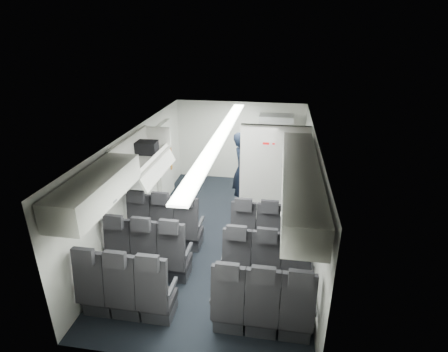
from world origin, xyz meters
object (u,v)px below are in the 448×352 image
(galley_unit, at_px, (274,151))
(carry_on_bag, at_px, (146,148))
(seat_row_rear, at_px, (192,301))
(boarding_door, at_px, (165,161))
(seat_row_front, at_px, (216,232))
(seat_row_mid, at_px, (206,262))
(flight_attendant, at_px, (242,170))

(galley_unit, xyz_separation_m, carry_on_bag, (-2.40, -2.69, 0.85))
(carry_on_bag, bearing_deg, seat_row_rear, -61.32)
(seat_row_rear, distance_m, boarding_door, 4.25)
(seat_row_front, distance_m, galley_unit, 3.43)
(boarding_door, height_order, carry_on_bag, carry_on_bag)
(seat_row_mid, relative_size, carry_on_bag, 7.97)
(seat_row_rear, xyz_separation_m, galley_unit, (0.95, 5.05, 0.55))
(seat_row_front, relative_size, boarding_door, 1.79)
(seat_row_front, xyz_separation_m, galley_unit, (0.95, 3.25, 0.55))
(seat_row_front, bearing_deg, flight_attendant, 82.18)
(carry_on_bag, bearing_deg, seat_row_front, -24.02)
(seat_row_rear, xyz_separation_m, flight_attendant, (0.26, 3.72, 0.50))
(seat_row_front, xyz_separation_m, seat_row_rear, (0.00, -1.80, 0.00))
(boarding_door, distance_m, carry_on_bag, 1.75)
(boarding_door, distance_m, flight_attendant, 1.91)
(flight_attendant, distance_m, carry_on_bag, 2.36)
(seat_row_front, distance_m, boarding_door, 2.71)
(seat_row_rear, height_order, carry_on_bag, carry_on_bag)
(galley_unit, relative_size, flight_attendant, 1.05)
(carry_on_bag, bearing_deg, boarding_door, 94.30)
(seat_row_mid, bearing_deg, seat_row_rear, -90.00)
(seat_row_rear, bearing_deg, galley_unit, 79.35)
(seat_row_front, bearing_deg, seat_row_rear, -90.00)
(galley_unit, bearing_deg, seat_row_front, -106.28)
(seat_row_front, distance_m, seat_row_rear, 1.80)
(seat_row_rear, relative_size, carry_on_bag, 7.97)
(seat_row_front, height_order, flight_attendant, flight_attendant)
(galley_unit, bearing_deg, seat_row_rear, -100.65)
(seat_row_front, bearing_deg, boarding_door, 128.16)
(flight_attendant, relative_size, carry_on_bag, 4.32)
(boarding_door, bearing_deg, seat_row_rear, -67.13)
(seat_row_mid, distance_m, galley_unit, 4.30)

